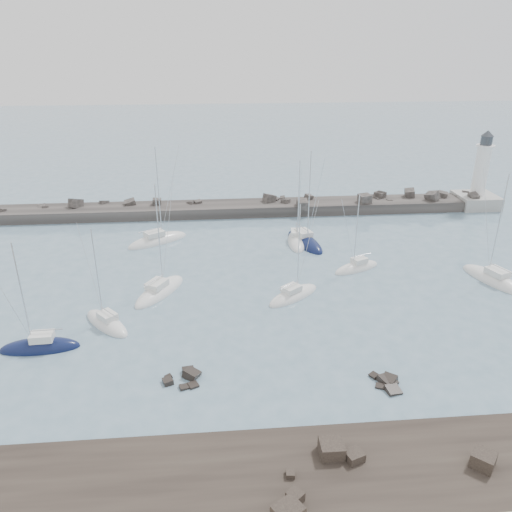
{
  "coord_description": "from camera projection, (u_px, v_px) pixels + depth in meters",
  "views": [
    {
      "loc": [
        -1.05,
        -46.41,
        28.64
      ],
      "look_at": [
        4.05,
        12.0,
        2.95
      ],
      "focal_mm": 35.0,
      "sensor_mm": 36.0,
      "label": 1
    }
  ],
  "objects": [
    {
      "name": "sailboat_9",
      "position": [
        357.0,
        268.0,
        67.26
      ],
      "size": [
        7.39,
        4.91,
        11.45
      ],
      "color": "white",
      "rests_on": "ground"
    },
    {
      "name": "sailboat_8",
      "position": [
        305.0,
        242.0,
        75.77
      ],
      "size": [
        5.8,
        10.15,
        15.4
      ],
      "color": "#0E163B",
      "rests_on": "ground"
    },
    {
      "name": "rock_shelf",
      "position": [
        240.0,
        498.0,
        33.83
      ],
      "size": [
        140.0,
        12.0,
        1.89
      ],
      "color": "black",
      "rests_on": "ground"
    },
    {
      "name": "rock_cluster_far",
      "position": [
        387.0,
        384.0,
        44.98
      ],
      "size": [
        2.58,
        3.43,
        1.36
      ],
      "color": "black",
      "rests_on": "ground"
    },
    {
      "name": "sailboat_6",
      "position": [
        297.0,
        241.0,
        76.16
      ],
      "size": [
        3.61,
        8.95,
        13.86
      ],
      "color": "white",
      "rests_on": "ground"
    },
    {
      "name": "sailboat_5",
      "position": [
        107.0,
        324.0,
        54.19
      ],
      "size": [
        6.65,
        7.19,
        12.02
      ],
      "color": "white",
      "rests_on": "ground"
    },
    {
      "name": "sailboat_2",
      "position": [
        40.0,
        348.0,
        50.0
      ],
      "size": [
        7.92,
        2.76,
        12.63
      ],
      "color": "#0E163B",
      "rests_on": "ground"
    },
    {
      "name": "sailboat_3",
      "position": [
        160.0,
        292.0,
        60.98
      ],
      "size": [
        7.14,
        9.39,
        14.6
      ],
      "color": "white",
      "rests_on": "ground"
    },
    {
      "name": "ground",
      "position": [
        228.0,
        327.0,
        53.92
      ],
      "size": [
        400.0,
        400.0,
        0.0
      ],
      "primitive_type": "plane",
      "color": "slate",
      "rests_on": "ground"
    },
    {
      "name": "sailboat_4",
      "position": [
        158.0,
        241.0,
        76.21
      ],
      "size": [
        9.9,
        7.95,
        15.57
      ],
      "color": "white",
      "rests_on": "ground"
    },
    {
      "name": "lighthouse",
      "position": [
        477.0,
        190.0,
        91.1
      ],
      "size": [
        7.0,
        7.0,
        14.6
      ],
      "color": "#979893",
      "rests_on": "ground"
    },
    {
      "name": "rock_cluster_near",
      "position": [
        185.0,
        378.0,
        45.65
      ],
      "size": [
        3.69,
        3.21,
        1.41
      ],
      "color": "black",
      "rests_on": "ground"
    },
    {
      "name": "breakwater",
      "position": [
        179.0,
        213.0,
        87.92
      ],
      "size": [
        115.0,
        7.06,
        5.08
      ],
      "color": "#312E2C",
      "rests_on": "ground"
    },
    {
      "name": "sailboat_10",
      "position": [
        493.0,
        280.0,
        63.96
      ],
      "size": [
        6.01,
        9.94,
        15.08
      ],
      "color": "white",
      "rests_on": "ground"
    },
    {
      "name": "sailboat_7",
      "position": [
        293.0,
        296.0,
        60.05
      ],
      "size": [
        7.72,
        6.71,
        12.5
      ],
      "color": "white",
      "rests_on": "ground"
    }
  ]
}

